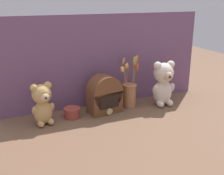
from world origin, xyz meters
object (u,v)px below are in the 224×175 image
(teddy_bear_large, at_px, (164,82))
(teddy_bear_medium, at_px, (43,103))
(flower_vase, at_px, (130,91))
(vintage_radio, at_px, (105,95))
(decorative_tin_tall, at_px, (72,112))

(teddy_bear_large, xyz_separation_m, teddy_bear_medium, (-0.78, 0.00, -0.03))
(teddy_bear_large, height_order, teddy_bear_medium, teddy_bear_large)
(teddy_bear_large, distance_m, teddy_bear_medium, 0.78)
(flower_vase, distance_m, vintage_radio, 0.19)
(teddy_bear_large, height_order, vintage_radio, teddy_bear_large)
(teddy_bear_medium, distance_m, flower_vase, 0.57)
(flower_vase, xyz_separation_m, vintage_radio, (-0.19, -0.03, 0.00))
(vintage_radio, bearing_deg, decorative_tin_tall, 179.64)
(decorative_tin_tall, bearing_deg, teddy_bear_large, -3.11)
(vintage_radio, bearing_deg, teddy_bear_medium, -175.89)
(teddy_bear_large, bearing_deg, flower_vase, 164.20)
(teddy_bear_medium, relative_size, flower_vase, 0.73)
(teddy_bear_medium, distance_m, decorative_tin_tall, 0.20)
(teddy_bear_large, relative_size, flower_vase, 0.88)
(teddy_bear_medium, xyz_separation_m, vintage_radio, (0.38, 0.03, -0.02))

